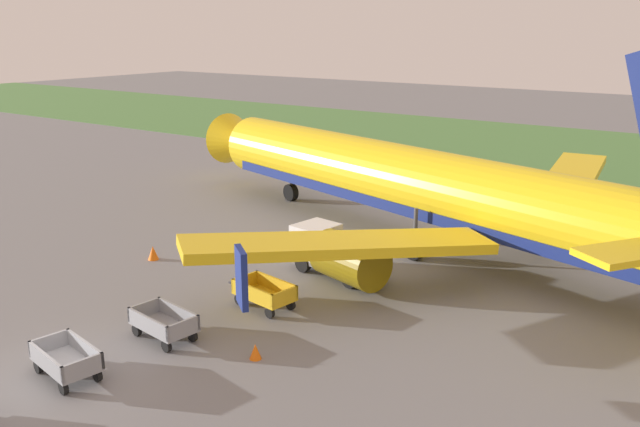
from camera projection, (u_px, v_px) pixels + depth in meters
name	position (u px, v px, depth m)	size (l,w,h in m)	color
ground_plane	(61.00, 375.00, 21.84)	(220.00, 220.00, 0.00)	slate
grass_strip	(542.00, 147.00, 62.61)	(220.00, 28.00, 0.06)	#518442
airplane	(425.00, 187.00, 34.28)	(37.04, 30.05, 11.34)	yellow
baggage_cart_third_in_row	(66.00, 360.00, 21.58)	(3.63, 1.83, 1.07)	gray
baggage_cart_fourth_in_row	(163.00, 323.00, 24.25)	(3.62, 1.73, 1.07)	gray
baggage_cart_far_end	(264.00, 293.00, 26.98)	(3.62, 1.78, 1.07)	gold
service_truck_beside_carts	(324.00, 247.00, 31.01)	(4.61, 2.54, 2.10)	slate
traffic_cone_near_plane	(255.00, 351.00, 22.83)	(0.42, 0.42, 0.56)	orange
traffic_cone_mid_apron	(153.00, 253.00, 32.55)	(0.52, 0.52, 0.69)	orange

